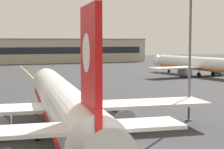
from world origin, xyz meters
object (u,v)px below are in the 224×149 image
airliner_foreground (61,101)px  airliner_background (202,64)px  apron_lamp_post (190,56)px  safety_cone_by_nose_gear (35,105)px

airliner_foreground → airliner_background: bearing=44.2°
airliner_foreground → apron_lamp_post: size_ratio=2.81×
airliner_foreground → apron_lamp_post: bearing=3.5°
airliner_foreground → airliner_background: 69.34m
airliner_background → safety_cone_by_nose_gear: airliner_background is taller
airliner_background → safety_cone_by_nose_gear: (-49.62, -31.55, -2.99)m
airliner_background → safety_cone_by_nose_gear: size_ratio=72.50×
airliner_foreground → apron_lamp_post: (15.69, 0.95, 4.34)m
safety_cone_by_nose_gear → airliner_background: bearing=32.4°
airliner_foreground → apron_lamp_post: 16.31m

